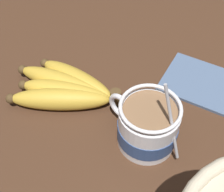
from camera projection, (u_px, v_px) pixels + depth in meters
table at (126, 114)px, 59.36cm from camera, size 115.14×115.14×3.01cm
coffee_mug at (147, 126)px, 50.69cm from camera, size 14.83×9.98×15.39cm
banana_bunch at (66, 88)px, 58.96cm from camera, size 21.11×16.15×4.33cm
napkin at (208, 85)px, 61.95cm from camera, size 19.60×15.70×0.60cm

